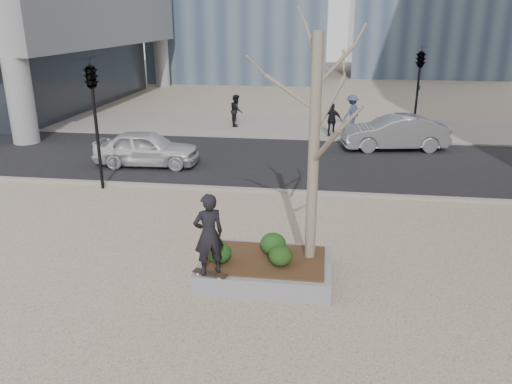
# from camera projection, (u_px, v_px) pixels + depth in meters

# --- Properties ---
(ground) EXTENTS (120.00, 120.00, 0.00)m
(ground) POSITION_uv_depth(u_px,v_px,m) (223.00, 275.00, 11.74)
(ground) COLOR tan
(ground) RESTS_ON ground
(street) EXTENTS (60.00, 8.00, 0.02)m
(street) POSITION_uv_depth(u_px,v_px,m) (271.00, 160.00, 21.08)
(street) COLOR black
(street) RESTS_ON ground
(far_sidewalk) EXTENTS (60.00, 6.00, 0.02)m
(far_sidewalk) POSITION_uv_depth(u_px,v_px,m) (285.00, 127.00, 27.62)
(far_sidewalk) COLOR gray
(far_sidewalk) RESTS_ON ground
(planter) EXTENTS (3.00, 2.00, 0.45)m
(planter) POSITION_uv_depth(u_px,v_px,m) (265.00, 269.00, 11.54)
(planter) COLOR gray
(planter) RESTS_ON ground
(planter_mulch) EXTENTS (2.70, 1.70, 0.04)m
(planter_mulch) POSITION_uv_depth(u_px,v_px,m) (265.00, 260.00, 11.46)
(planter_mulch) COLOR #382314
(planter_mulch) RESTS_ON planter
(sycamore_tree) EXTENTS (2.80, 2.80, 6.60)m
(sycamore_tree) POSITION_uv_depth(u_px,v_px,m) (315.00, 115.00, 10.51)
(sycamore_tree) COLOR gray
(sycamore_tree) RESTS_ON planter_mulch
(shrub_left) EXTENTS (0.55, 0.55, 0.47)m
(shrub_left) POSITION_uv_depth(u_px,v_px,m) (219.00, 253.00, 11.21)
(shrub_left) COLOR #143F17
(shrub_left) RESTS_ON planter_mulch
(shrub_middle) EXTENTS (0.60, 0.60, 0.51)m
(shrub_middle) POSITION_uv_depth(u_px,v_px,m) (273.00, 244.00, 11.61)
(shrub_middle) COLOR #143A12
(shrub_middle) RESTS_ON planter_mulch
(shrub_right) EXTENTS (0.54, 0.54, 0.46)m
(shrub_right) POSITION_uv_depth(u_px,v_px,m) (281.00, 256.00, 11.09)
(shrub_right) COLOR #163310
(shrub_right) RESTS_ON planter_mulch
(skateboard) EXTENTS (0.81, 0.39, 0.08)m
(skateboard) POSITION_uv_depth(u_px,v_px,m) (210.00, 274.00, 10.77)
(skateboard) COLOR black
(skateboard) RESTS_ON planter
(skateboarder) EXTENTS (0.79, 0.71, 1.81)m
(skateboarder) POSITION_uv_depth(u_px,v_px,m) (209.00, 234.00, 10.46)
(skateboarder) COLOR black
(skateboarder) RESTS_ON skateboard
(police_car) EXTENTS (4.26, 1.89, 1.43)m
(police_car) POSITION_uv_depth(u_px,v_px,m) (147.00, 148.00, 20.15)
(police_car) COLOR silver
(police_car) RESTS_ON street
(car_silver) EXTENTS (4.88, 2.36, 1.54)m
(car_silver) POSITION_uv_depth(u_px,v_px,m) (395.00, 133.00, 22.61)
(car_silver) COLOR gray
(car_silver) RESTS_ON street
(pedestrian_a) EXTENTS (0.78, 0.93, 1.73)m
(pedestrian_a) POSITION_uv_depth(u_px,v_px,m) (236.00, 110.00, 27.42)
(pedestrian_a) COLOR black
(pedestrian_a) RESTS_ON far_sidewalk
(pedestrian_b) EXTENTS (1.28, 1.35, 1.84)m
(pedestrian_b) POSITION_uv_depth(u_px,v_px,m) (352.00, 112.00, 26.65)
(pedestrian_b) COLOR #364462
(pedestrian_b) RESTS_ON far_sidewalk
(pedestrian_c) EXTENTS (1.05, 0.61, 1.68)m
(pedestrian_c) POSITION_uv_depth(u_px,v_px,m) (332.00, 120.00, 25.02)
(pedestrian_c) COLOR black
(pedestrian_c) RESTS_ON far_sidewalk
(traffic_light_near) EXTENTS (0.60, 2.48, 4.50)m
(traffic_light_near) POSITION_uv_depth(u_px,v_px,m) (96.00, 126.00, 16.95)
(traffic_light_near) COLOR black
(traffic_light_near) RESTS_ON ground
(traffic_light_far) EXTENTS (0.60, 2.48, 4.50)m
(traffic_light_far) POSITION_uv_depth(u_px,v_px,m) (417.00, 95.00, 23.79)
(traffic_light_far) COLOR black
(traffic_light_far) RESTS_ON ground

